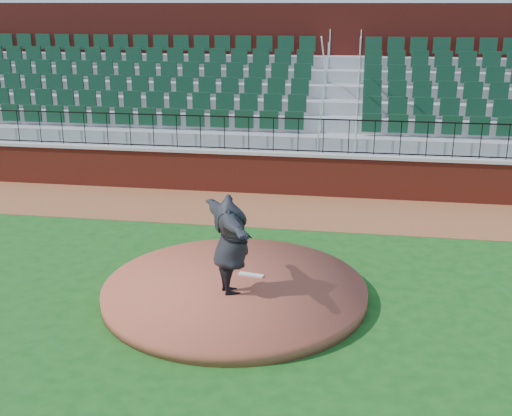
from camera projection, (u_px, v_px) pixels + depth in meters
The scene contains 10 objects.
ground at pixel (244, 292), 12.81m from camera, with size 90.00×90.00×0.00m, color #144814.
warning_track at pixel (278, 209), 17.88m from camera, with size 34.00×3.20×0.01m, color brown.
field_wall at pixel (285, 174), 19.20m from camera, with size 34.00×0.35×1.20m, color maroon.
wall_cap at pixel (285, 153), 19.00m from camera, with size 34.00×0.45×0.10m, color #B7B7B7.
wall_railing at pixel (286, 135), 18.83m from camera, with size 34.00×0.05×1.00m, color black, non-canonical shape.
seating_stands at pixel (295, 104), 21.23m from camera, with size 34.00×5.10×4.60m, color gray, non-canonical shape.
concourse_wall at pixel (303, 80), 23.72m from camera, with size 34.00×0.50×5.50m, color maroon.
pitchers_mound at pixel (235, 291), 12.59m from camera, with size 5.18×5.18×0.25m, color brown.
pitching_rubber at pixel (251, 275), 12.97m from camera, with size 0.52×0.13×0.03m, color silver.
pitcher at pixel (231, 244), 11.94m from camera, with size 2.42×0.66×1.97m, color black.
Camera 1 is at (2.09, -11.47, 5.57)m, focal length 44.85 mm.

